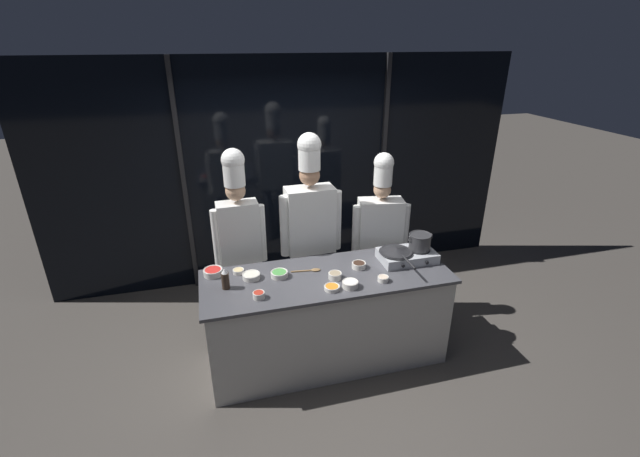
{
  "coord_description": "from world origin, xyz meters",
  "views": [
    {
      "loc": [
        -0.92,
        -3.18,
        2.85
      ],
      "look_at": [
        0.0,
        0.25,
        1.26
      ],
      "focal_mm": 24.0,
      "sensor_mm": 36.0,
      "label": 1
    }
  ],
  "objects_px": {
    "prep_bowl_soy_glaze": "(359,265)",
    "frying_pan": "(396,250)",
    "prep_bowl_scallions": "(279,274)",
    "prep_bowl_mushrooms": "(335,275)",
    "prep_bowl_rice": "(350,284)",
    "prep_bowl_garlic": "(251,276)",
    "prep_bowl_chicken": "(383,278)",
    "chef_line": "(380,228)",
    "stock_pot": "(420,241)",
    "prep_bowl_bell_pepper": "(213,272)",
    "prep_bowl_chili_flakes": "(259,295)",
    "squeeze_bottle_soy": "(225,279)",
    "portable_stove": "(407,255)",
    "serving_spoon_slotted": "(312,270)",
    "chef_head": "(239,230)",
    "prep_bowl_carrots": "(332,287)",
    "prep_bowl_ginger": "(238,271)",
    "chef_sous": "(310,220)"
  },
  "relations": [
    {
      "from": "stock_pot",
      "to": "prep_bowl_soy_glaze",
      "type": "height_order",
      "value": "stock_pot"
    },
    {
      "from": "prep_bowl_soy_glaze",
      "to": "chef_line",
      "type": "relative_size",
      "value": 0.07
    },
    {
      "from": "prep_bowl_mushrooms",
      "to": "prep_bowl_chili_flakes",
      "type": "relative_size",
      "value": 1.21
    },
    {
      "from": "portable_stove",
      "to": "serving_spoon_slotted",
      "type": "xyz_separation_m",
      "value": [
        -0.92,
        0.04,
        -0.04
      ]
    },
    {
      "from": "prep_bowl_bell_pepper",
      "to": "prep_bowl_ginger",
      "type": "distance_m",
      "value": 0.22
    },
    {
      "from": "prep_bowl_soy_glaze",
      "to": "prep_bowl_chicken",
      "type": "bearing_deg",
      "value": -65.9
    },
    {
      "from": "prep_bowl_mushrooms",
      "to": "chef_line",
      "type": "distance_m",
      "value": 0.98
    },
    {
      "from": "prep_bowl_scallions",
      "to": "prep_bowl_mushrooms",
      "type": "bearing_deg",
      "value": -18.5
    },
    {
      "from": "prep_bowl_garlic",
      "to": "chef_sous",
      "type": "distance_m",
      "value": 0.89
    },
    {
      "from": "prep_bowl_mushrooms",
      "to": "prep_bowl_chili_flakes",
      "type": "height_order",
      "value": "same"
    },
    {
      "from": "prep_bowl_rice",
      "to": "prep_bowl_garlic",
      "type": "height_order",
      "value": "prep_bowl_rice"
    },
    {
      "from": "stock_pot",
      "to": "prep_bowl_mushrooms",
      "type": "relative_size",
      "value": 1.97
    },
    {
      "from": "prep_bowl_carrots",
      "to": "prep_bowl_chili_flakes",
      "type": "relative_size",
      "value": 1.35
    },
    {
      "from": "prep_bowl_mushrooms",
      "to": "prep_bowl_rice",
      "type": "xyz_separation_m",
      "value": [
        0.08,
        -0.17,
        0.0
      ]
    },
    {
      "from": "frying_pan",
      "to": "prep_bowl_chicken",
      "type": "distance_m",
      "value": 0.4
    },
    {
      "from": "serving_spoon_slotted",
      "to": "prep_bowl_carrots",
      "type": "bearing_deg",
      "value": -76.02
    },
    {
      "from": "frying_pan",
      "to": "prep_bowl_carrots",
      "type": "distance_m",
      "value": 0.79
    },
    {
      "from": "prep_bowl_garlic",
      "to": "portable_stove",
      "type": "bearing_deg",
      "value": -1.67
    },
    {
      "from": "prep_bowl_bell_pepper",
      "to": "serving_spoon_slotted",
      "type": "bearing_deg",
      "value": -10.22
    },
    {
      "from": "prep_bowl_bell_pepper",
      "to": "prep_bowl_scallions",
      "type": "relative_size",
      "value": 1.12
    },
    {
      "from": "portable_stove",
      "to": "prep_bowl_scallions",
      "type": "relative_size",
      "value": 3.39
    },
    {
      "from": "prep_bowl_carrots",
      "to": "chef_line",
      "type": "height_order",
      "value": "chef_line"
    },
    {
      "from": "frying_pan",
      "to": "serving_spoon_slotted",
      "type": "distance_m",
      "value": 0.81
    },
    {
      "from": "prep_bowl_chicken",
      "to": "prep_bowl_soy_glaze",
      "type": "bearing_deg",
      "value": 114.1
    },
    {
      "from": "prep_bowl_bell_pepper",
      "to": "prep_bowl_garlic",
      "type": "height_order",
      "value": "prep_bowl_bell_pepper"
    },
    {
      "from": "prep_bowl_bell_pepper",
      "to": "prep_bowl_rice",
      "type": "height_order",
      "value": "prep_bowl_bell_pepper"
    },
    {
      "from": "prep_bowl_chicken",
      "to": "prep_bowl_garlic",
      "type": "relative_size",
      "value": 0.62
    },
    {
      "from": "stock_pot",
      "to": "prep_bowl_rice",
      "type": "relative_size",
      "value": 1.69
    },
    {
      "from": "frying_pan",
      "to": "chef_line",
      "type": "bearing_deg",
      "value": 83.64
    },
    {
      "from": "frying_pan",
      "to": "prep_bowl_bell_pepper",
      "type": "height_order",
      "value": "frying_pan"
    },
    {
      "from": "prep_bowl_garlic",
      "to": "chef_head",
      "type": "bearing_deg",
      "value": 94.54
    },
    {
      "from": "frying_pan",
      "to": "prep_bowl_chicken",
      "type": "height_order",
      "value": "frying_pan"
    },
    {
      "from": "squeeze_bottle_soy",
      "to": "chef_head",
      "type": "height_order",
      "value": "chef_head"
    },
    {
      "from": "prep_bowl_rice",
      "to": "prep_bowl_soy_glaze",
      "type": "height_order",
      "value": "prep_bowl_rice"
    },
    {
      "from": "squeeze_bottle_soy",
      "to": "prep_bowl_mushrooms",
      "type": "bearing_deg",
      "value": -5.06
    },
    {
      "from": "prep_bowl_soy_glaze",
      "to": "frying_pan",
      "type": "bearing_deg",
      "value": 2.56
    },
    {
      "from": "prep_bowl_chicken",
      "to": "chef_line",
      "type": "bearing_deg",
      "value": 69.82
    },
    {
      "from": "squeeze_bottle_soy",
      "to": "prep_bowl_garlic",
      "type": "bearing_deg",
      "value": 25.06
    },
    {
      "from": "stock_pot",
      "to": "chef_line",
      "type": "bearing_deg",
      "value": 108.35
    },
    {
      "from": "portable_stove",
      "to": "prep_bowl_ginger",
      "type": "relative_size",
      "value": 5.04
    },
    {
      "from": "prep_bowl_rice",
      "to": "prep_bowl_chili_flakes",
      "type": "height_order",
      "value": "prep_bowl_rice"
    },
    {
      "from": "chef_sous",
      "to": "prep_bowl_rice",
      "type": "bearing_deg",
      "value": 96.36
    },
    {
      "from": "stock_pot",
      "to": "prep_bowl_carrots",
      "type": "distance_m",
      "value": 1.02
    },
    {
      "from": "portable_stove",
      "to": "prep_bowl_garlic",
      "type": "distance_m",
      "value": 1.47
    },
    {
      "from": "chef_line",
      "to": "prep_bowl_garlic",
      "type": "bearing_deg",
      "value": 29.16
    },
    {
      "from": "portable_stove",
      "to": "chef_sous",
      "type": "height_order",
      "value": "chef_sous"
    },
    {
      "from": "squeeze_bottle_soy",
      "to": "prep_bowl_chicken",
      "type": "distance_m",
      "value": 1.35
    },
    {
      "from": "prep_bowl_chicken",
      "to": "chef_line",
      "type": "distance_m",
      "value": 0.9
    },
    {
      "from": "chef_line",
      "to": "prep_bowl_mushrooms",
      "type": "bearing_deg",
      "value": 54.19
    },
    {
      "from": "prep_bowl_chili_flakes",
      "to": "prep_bowl_garlic",
      "type": "relative_size",
      "value": 0.63
    }
  ]
}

